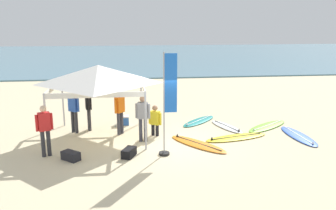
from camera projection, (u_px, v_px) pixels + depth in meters
ground_plane at (166, 145)px, 12.68m from camera, size 80.00×80.00×0.00m
sea at (137, 56)px, 44.26m from camera, size 80.00×36.00×0.10m
canopy_tent at (98, 75)px, 13.06m from camera, size 3.39×3.39×2.75m
surfboard_yellow at (236, 137)px, 13.38m from camera, size 2.64×1.30×0.19m
surfboard_white at (227, 127)px, 14.72m from camera, size 1.19×2.08×0.19m
surfboard_teal at (199, 121)px, 15.54m from camera, size 1.98×2.01×0.19m
surfboard_lime at (267, 126)px, 14.80m from camera, size 2.40×2.01×0.19m
surfboard_orange at (198, 144)px, 12.67m from camera, size 2.06×2.43×0.19m
surfboard_blue at (298, 136)px, 13.54m from camera, size 0.76×2.51×0.19m
person_black at (89, 106)px, 14.17m from camera, size 0.29×0.54×1.71m
person_blue at (74, 108)px, 13.83m from camera, size 0.47×0.39×1.71m
person_orange at (120, 110)px, 13.67m from camera, size 0.40×0.44×1.71m
person_red at (45, 127)px, 11.39m from camera, size 0.51×0.34×1.71m
person_grey at (143, 116)px, 12.80m from camera, size 0.54×0.30×1.71m
person_yellow at (155, 119)px, 13.55m from camera, size 0.48×0.38×1.20m
banner_flag at (168, 109)px, 11.40m from camera, size 0.60×0.36×3.40m
gear_bag_near_tent at (129, 153)px, 11.55m from camera, size 0.53×0.68×0.28m
gear_bag_by_pole at (71, 156)px, 11.26m from camera, size 0.67×0.63×0.28m
cooler_box at (123, 120)px, 15.08m from camera, size 0.50×0.36×0.39m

